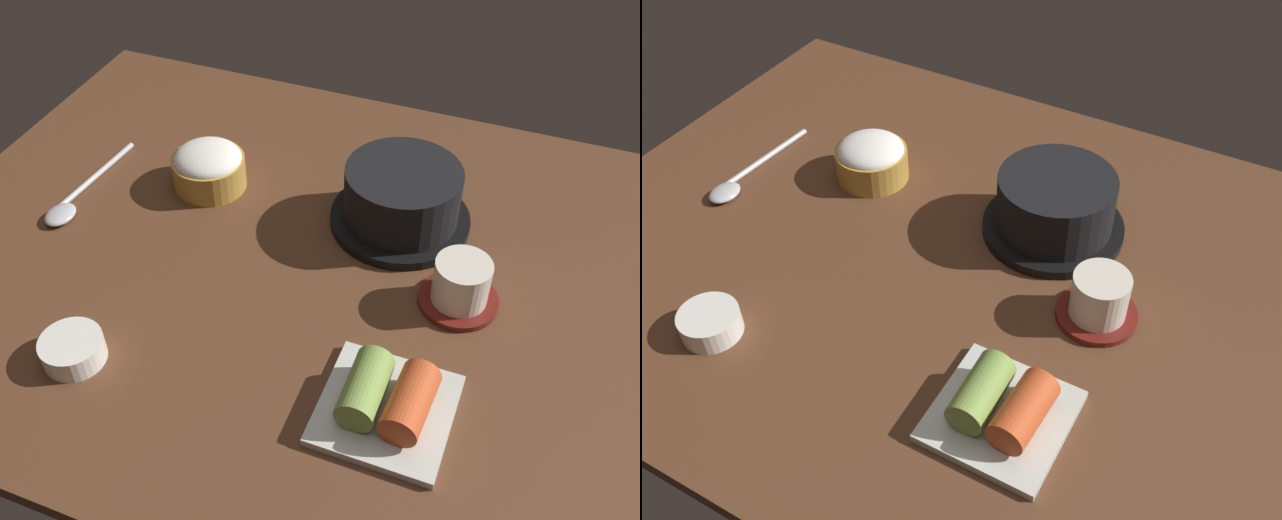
{
  "view_description": "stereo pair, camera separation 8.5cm",
  "coord_description": "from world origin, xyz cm",
  "views": [
    {
      "loc": [
        23.91,
        -58.92,
        63.65
      ],
      "look_at": [
        2.0,
        -2.0,
        5.0
      ],
      "focal_mm": 40.95,
      "sensor_mm": 36.0,
      "label": 1
    },
    {
      "loc": [
        31.56,
        -55.34,
        63.65
      ],
      "look_at": [
        2.0,
        -2.0,
        5.0
      ],
      "focal_mm": 40.95,
      "sensor_mm": 36.0,
      "label": 2
    }
  ],
  "objects": [
    {
      "name": "spoon",
      "position": [
        -33.41,
        -1.01,
        2.61
      ],
      "size": [
        3.61,
        19.52,
        1.35
      ],
      "color": "#B7B7BC",
      "rests_on": "dining_table"
    },
    {
      "name": "dining_table",
      "position": [
        0.0,
        0.0,
        1.0
      ],
      "size": [
        100.0,
        76.0,
        2.0
      ],
      "primitive_type": "cube",
      "color": "#56331E",
      "rests_on": "ground"
    },
    {
      "name": "stone_pot",
      "position": [
        7.95,
        11.03,
        6.09
      ],
      "size": [
        17.88,
        17.88,
        8.29
      ],
      "color": "black",
      "rests_on": "dining_table"
    },
    {
      "name": "side_bowl_near",
      "position": [
        -18.09,
        -22.61,
        3.54
      ],
      "size": [
        6.77,
        6.77,
        2.84
      ],
      "color": "white",
      "rests_on": "dining_table"
    },
    {
      "name": "kimchi_plate",
      "position": [
        14.95,
        -17.36,
        3.99
      ],
      "size": [
        13.11,
        13.11,
        5.01
      ],
      "color": "silver",
      "rests_on": "dining_table"
    },
    {
      "name": "rice_bowl",
      "position": [
        -18.38,
        9.42,
        5.05
      ],
      "size": [
        9.85,
        9.85,
        6.08
      ],
      "color": "#B78C38",
      "rests_on": "dining_table"
    },
    {
      "name": "tea_cup_with_saucer",
      "position": [
        18.18,
        -0.43,
        4.87
      ],
      "size": [
        9.2,
        9.2,
        6.14
      ],
      "color": "maroon",
      "rests_on": "dining_table"
    }
  ]
}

